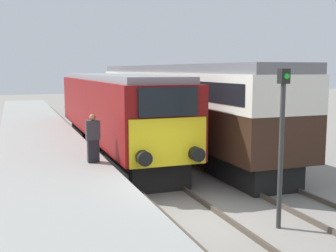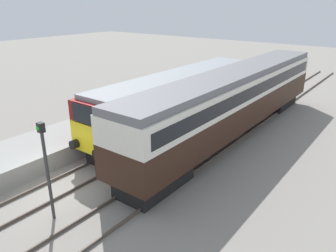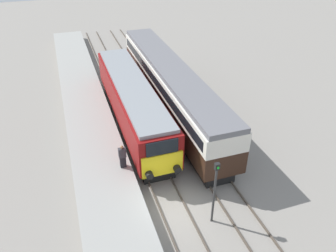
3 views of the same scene
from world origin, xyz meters
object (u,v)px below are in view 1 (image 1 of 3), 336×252
object	(u,v)px
locomotive	(113,109)
passenger_carriage	(172,97)
person_on_platform	(93,139)
signal_post	(282,135)

from	to	relation	value
locomotive	passenger_carriage	xyz separation A→B (m)	(3.40, 1.15, 0.43)
person_on_platform	passenger_carriage	bearing A→B (deg)	52.42
locomotive	passenger_carriage	size ratio (longest dim) A/B	0.77
locomotive	signal_post	world-z (taller)	signal_post
passenger_carriage	person_on_platform	size ratio (longest dim) A/B	12.70
locomotive	passenger_carriage	world-z (taller)	passenger_carriage
passenger_carriage	signal_post	size ratio (longest dim) A/B	5.03
person_on_platform	signal_post	bearing A→B (deg)	-52.36
signal_post	locomotive	bearing A→B (deg)	99.00
person_on_platform	signal_post	xyz separation A→B (m)	(3.73, -4.83, 0.62)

